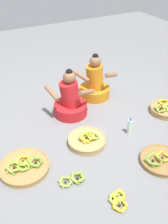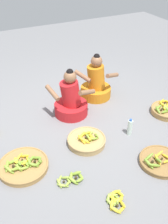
{
  "view_description": "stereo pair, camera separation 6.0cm",
  "coord_description": "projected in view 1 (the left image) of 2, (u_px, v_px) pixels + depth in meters",
  "views": [
    {
      "loc": [
        -1.3,
        -2.7,
        2.34
      ],
      "look_at": [
        0.0,
        -0.2,
        0.35
      ],
      "focal_mm": 40.69,
      "sensor_mm": 36.0,
      "label": 1
    },
    {
      "loc": [
        -1.24,
        -2.73,
        2.34
      ],
      "look_at": [
        0.0,
        -0.2,
        0.35
      ],
      "focal_mm": 40.69,
      "sensor_mm": 36.0,
      "label": 2
    }
  ],
  "objects": [
    {
      "name": "water_bottle",
      "position": [
        130.0,
        127.0,
        3.56
      ],
      "size": [
        0.07,
        0.07,
        0.26
      ],
      "color": "silver",
      "rests_on": "ground"
    },
    {
      "name": "banana_basket_back_right",
      "position": [
        87.0,
        140.0,
        3.42
      ],
      "size": [
        0.52,
        0.52,
        0.17
      ],
      "color": "tan",
      "rests_on": "ground"
    },
    {
      "name": "loose_bananas_mid_left",
      "position": [
        73.0,
        179.0,
        2.91
      ],
      "size": [
        0.34,
        0.21,
        0.09
      ],
      "color": "#9EB747",
      "rests_on": "ground"
    },
    {
      "name": "ground_plane",
      "position": [
        78.0,
        124.0,
        3.8
      ],
      "size": [
        10.0,
        10.0,
        0.0
      ],
      "primitive_type": "plane",
      "color": "slate"
    },
    {
      "name": "banana_basket_back_left",
      "position": [
        161.0,
        160.0,
        3.15
      ],
      "size": [
        0.54,
        0.54,
        0.15
      ],
      "color": "olive",
      "rests_on": "ground"
    },
    {
      "name": "loose_bananas_front_center",
      "position": [
        118.0,
        199.0,
        2.7
      ],
      "size": [
        0.24,
        0.29,
        0.08
      ],
      "color": "#9EB747",
      "rests_on": "ground"
    },
    {
      "name": "banana_basket_front_right",
      "position": [
        166.0,
        109.0,
        4.02
      ],
      "size": [
        0.49,
        0.49,
        0.17
      ],
      "color": "#A87F47",
      "rests_on": "ground"
    },
    {
      "name": "banana_basket_back_center",
      "position": [
        24.0,
        166.0,
        3.05
      ],
      "size": [
        0.61,
        0.61,
        0.15
      ],
      "color": "#A87F47",
      "rests_on": "ground"
    },
    {
      "name": "vendor_woman_behind",
      "position": [
        95.0,
        84.0,
        4.31
      ],
      "size": [
        0.71,
        0.56,
        0.79
      ],
      "color": "orange",
      "rests_on": "ground"
    },
    {
      "name": "vendor_woman_front",
      "position": [
        70.0,
        101.0,
        3.88
      ],
      "size": [
        0.68,
        0.54,
        0.77
      ],
      "color": "red",
      "rests_on": "ground"
    }
  ]
}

